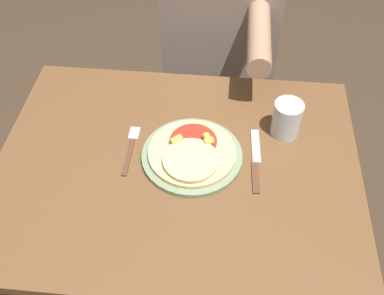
# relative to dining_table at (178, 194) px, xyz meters

# --- Properties ---
(ground_plane) EXTENTS (8.00, 8.00, 0.00)m
(ground_plane) POSITION_rel_dining_table_xyz_m (0.00, 0.00, -0.60)
(ground_plane) COLOR #423323
(dining_table) EXTENTS (0.96, 0.75, 0.73)m
(dining_table) POSITION_rel_dining_table_xyz_m (0.00, 0.00, 0.00)
(dining_table) COLOR brown
(dining_table) RESTS_ON ground_plane
(plate) EXTENTS (0.27, 0.27, 0.01)m
(plate) POSITION_rel_dining_table_xyz_m (0.04, 0.03, 0.14)
(plate) COLOR gray
(plate) RESTS_ON dining_table
(pizza) EXTENTS (0.23, 0.23, 0.04)m
(pizza) POSITION_rel_dining_table_xyz_m (0.04, 0.02, 0.16)
(pizza) COLOR #E0C689
(pizza) RESTS_ON plate
(fork) EXTENTS (0.03, 0.18, 0.00)m
(fork) POSITION_rel_dining_table_xyz_m (-0.13, 0.05, 0.13)
(fork) COLOR brown
(fork) RESTS_ON dining_table
(knife) EXTENTS (0.03, 0.22, 0.00)m
(knife) POSITION_rel_dining_table_xyz_m (0.21, 0.03, 0.13)
(knife) COLOR brown
(knife) RESTS_ON dining_table
(drinking_glass) EXTENTS (0.08, 0.08, 0.10)m
(drinking_glass) POSITION_rel_dining_table_xyz_m (0.29, 0.15, 0.18)
(drinking_glass) COLOR silver
(drinking_glass) RESTS_ON dining_table
(person_diner) EXTENTS (0.40, 0.52, 1.20)m
(person_diner) POSITION_rel_dining_table_xyz_m (0.08, 0.64, 0.09)
(person_diner) COLOR #2D2D38
(person_diner) RESTS_ON ground_plane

